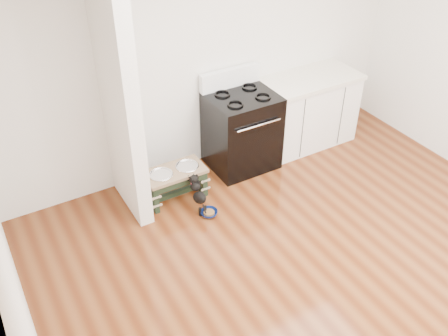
% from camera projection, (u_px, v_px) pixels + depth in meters
% --- Properties ---
extents(ground, '(5.00, 5.00, 0.00)m').
position_uv_depth(ground, '(343.00, 290.00, 4.49)').
color(ground, '#4E210E').
rests_on(ground, ground).
extents(room_shell, '(5.00, 5.00, 5.00)m').
position_uv_depth(room_shell, '(374.00, 138.00, 3.55)').
color(room_shell, silver).
rests_on(room_shell, ground).
extents(partition_wall, '(0.15, 0.80, 2.70)m').
position_uv_depth(partition_wall, '(118.00, 93.00, 4.70)').
color(partition_wall, silver).
rests_on(partition_wall, ground).
extents(oven_range, '(0.76, 0.69, 1.14)m').
position_uv_depth(oven_range, '(242.00, 130.00, 5.83)').
color(oven_range, black).
rests_on(oven_range, ground).
extents(cabinet_run, '(1.24, 0.64, 0.91)m').
position_uv_depth(cabinet_run, '(307.00, 111.00, 6.26)').
color(cabinet_run, white).
rests_on(cabinet_run, ground).
extents(dog_feeder, '(0.67, 0.36, 0.38)m').
position_uv_depth(dog_feeder, '(175.00, 178.00, 5.42)').
color(dog_feeder, black).
rests_on(dog_feeder, ground).
extents(puppy, '(0.12, 0.34, 0.41)m').
position_uv_depth(puppy, '(198.00, 193.00, 5.28)').
color(puppy, black).
rests_on(puppy, ground).
extents(floor_bowl, '(0.20, 0.20, 0.06)m').
position_uv_depth(floor_bowl, '(209.00, 213.00, 5.31)').
color(floor_bowl, navy).
rests_on(floor_bowl, ground).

